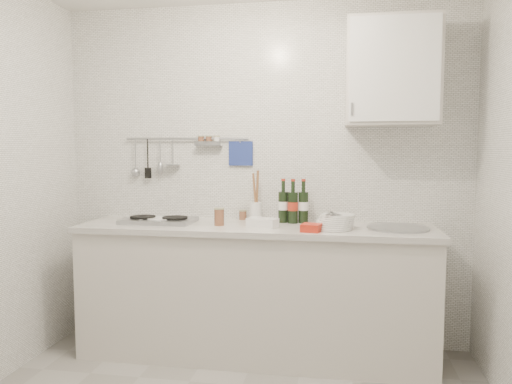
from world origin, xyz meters
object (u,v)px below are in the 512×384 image
plate_stack_sink (335,222)px  utensil_crock (256,209)px  wall_cabinet (392,73)px  plate_stack_hob (161,220)px  wine_bottles (293,201)px

plate_stack_sink → utensil_crock: size_ratio=0.76×
wall_cabinet → utensil_crock: bearing=174.2°
wall_cabinet → plate_stack_hob: bearing=-175.7°
plate_stack_sink → wine_bottles: size_ratio=0.90×
wall_cabinet → plate_stack_sink: (-0.36, -0.20, -0.98)m
plate_stack_hob → plate_stack_sink: bearing=-3.6°
wine_bottles → wall_cabinet: bearing=-3.0°
wall_cabinet → wine_bottles: 1.09m
wall_cabinet → utensil_crock: wall_cabinet is taller
wine_bottles → utensil_crock: size_ratio=0.84×
plate_stack_hob → utensil_crock: size_ratio=0.65×
plate_stack_hob → wine_bottles: (0.93, 0.15, 0.14)m
utensil_crock → plate_stack_hob: bearing=-161.7°
plate_stack_sink → wine_bottles: 0.39m
utensil_crock → wall_cabinet: bearing=-5.8°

